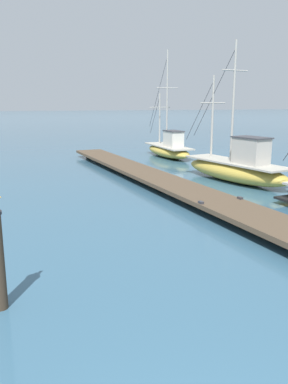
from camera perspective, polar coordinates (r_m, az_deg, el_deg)
The scene contains 3 objects.
floating_dock at distance 17.71m, azimuth 2.41°, elevation 1.82°, with size 3.17×24.04×0.53m.
fishing_boat_0 at distance 19.47m, azimuth 13.35°, elevation 3.48°, with size 2.92×7.31×6.61m.
fishing_boat_1 at distance 27.83m, azimuth 3.63°, elevation 6.34°, with size 1.81×6.69×7.29m.
Camera 1 is at (-1.48, -1.86, 3.75)m, focal length 36.58 mm.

